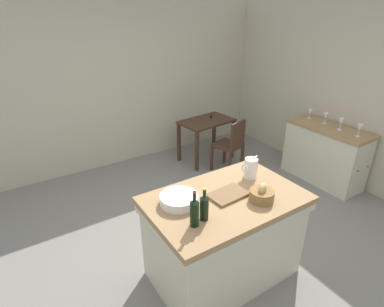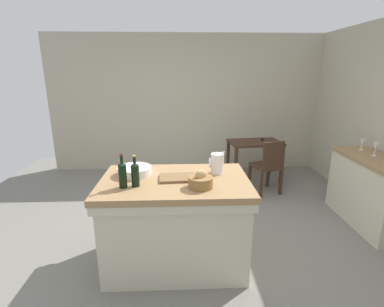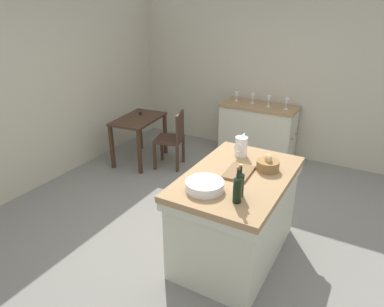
{
  "view_description": "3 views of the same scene",
  "coord_description": "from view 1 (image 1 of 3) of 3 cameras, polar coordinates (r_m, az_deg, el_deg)",
  "views": [
    {
      "loc": [
        -1.74,
        -2.23,
        2.46
      ],
      "look_at": [
        -0.06,
        0.38,
        0.99
      ],
      "focal_mm": 28.84,
      "sensor_mm": 36.0,
      "label": 1
    },
    {
      "loc": [
        -0.16,
        -2.97,
        1.91
      ],
      "look_at": [
        -0.02,
        0.37,
        0.94
      ],
      "focal_mm": 26.42,
      "sensor_mm": 36.0,
      "label": 2
    },
    {
      "loc": [
        -3.0,
        -1.51,
        2.44
      ],
      "look_at": [
        0.07,
        0.24,
        0.88
      ],
      "focal_mm": 32.92,
      "sensor_mm": 36.0,
      "label": 3
    }
  ],
  "objects": [
    {
      "name": "ground_plane",
      "position": [
        3.75,
        4.07,
        -15.71
      ],
      "size": [
        6.76,
        6.76,
        0.0
      ],
      "primitive_type": "plane",
      "color": "slate"
    },
    {
      "name": "wall_back",
      "position": [
        5.27,
        -12.9,
        12.01
      ],
      "size": [
        5.32,
        0.12,
        2.6
      ],
      "primitive_type": "cube",
      "color": "#B2AA93",
      "rests_on": "ground"
    },
    {
      "name": "wall_right",
      "position": [
        5.02,
        29.5,
        8.73
      ],
      "size": [
        0.12,
        5.2,
        2.6
      ],
      "primitive_type": "cube",
      "color": "#B2AA93",
      "rests_on": "ground"
    },
    {
      "name": "island_table",
      "position": [
        3.08,
        5.89,
        -14.6
      ],
      "size": [
        1.43,
        0.92,
        0.92
      ],
      "color": "#99754C",
      "rests_on": "ground"
    },
    {
      "name": "side_cabinet",
      "position": [
        5.12,
        23.32,
        -0.05
      ],
      "size": [
        0.52,
        1.22,
        0.88
      ],
      "color": "#99754C",
      "rests_on": "ground"
    },
    {
      "name": "writing_desk",
      "position": [
        5.32,
        2.69,
        4.97
      ],
      "size": [
        0.96,
        0.65,
        0.78
      ],
      "color": "#3D281C",
      "rests_on": "ground"
    },
    {
      "name": "wooden_chair",
      "position": [
        4.98,
        7.19,
        1.72
      ],
      "size": [
        0.5,
        0.5,
        0.89
      ],
      "color": "#3D281C",
      "rests_on": "ground"
    },
    {
      "name": "pitcher",
      "position": [
        3.11,
        10.79,
        -2.65
      ],
      "size": [
        0.17,
        0.13,
        0.25
      ],
      "color": "white",
      "rests_on": "island_table"
    },
    {
      "name": "wash_bowl",
      "position": [
        2.71,
        -2.41,
        -8.47
      ],
      "size": [
        0.34,
        0.34,
        0.08
      ],
      "primitive_type": "cylinder",
      "color": "white",
      "rests_on": "island_table"
    },
    {
      "name": "bread_basket",
      "position": [
        2.8,
        12.78,
        -7.39
      ],
      "size": [
        0.22,
        0.22,
        0.17
      ],
      "color": "olive",
      "rests_on": "island_table"
    },
    {
      "name": "cutting_board",
      "position": [
        2.84,
        6.68,
        -7.54
      ],
      "size": [
        0.37,
        0.25,
        0.02
      ],
      "primitive_type": "cube",
      "rotation": [
        0.0,
        0.0,
        0.06
      ],
      "color": "brown",
      "rests_on": "island_table"
    },
    {
      "name": "wine_bottle_dark",
      "position": [
        2.48,
        2.27,
        -9.85
      ],
      "size": [
        0.07,
        0.07,
        0.29
      ],
      "color": "black",
      "rests_on": "island_table"
    },
    {
      "name": "wine_bottle_amber",
      "position": [
        2.41,
        0.45,
        -10.76
      ],
      "size": [
        0.07,
        0.07,
        0.31
      ],
      "color": "black",
      "rests_on": "island_table"
    },
    {
      "name": "wine_glass_far_left",
      "position": [
        4.71,
        28.59,
        4.15
      ],
      "size": [
        0.07,
        0.07,
        0.17
      ],
      "color": "white",
      "rests_on": "side_cabinet"
    },
    {
      "name": "wine_glass_left",
      "position": [
        4.86,
        25.84,
        5.27
      ],
      "size": [
        0.07,
        0.07,
        0.17
      ],
      "color": "white",
      "rests_on": "side_cabinet"
    },
    {
      "name": "wine_glass_middle",
      "position": [
        5.04,
        23.48,
        6.35
      ],
      "size": [
        0.07,
        0.07,
        0.17
      ],
      "color": "white",
      "rests_on": "side_cabinet"
    },
    {
      "name": "wine_glass_right",
      "position": [
        5.2,
        21.0,
        7.17
      ],
      "size": [
        0.07,
        0.07,
        0.15
      ],
      "color": "white",
      "rests_on": "side_cabinet"
    }
  ]
}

